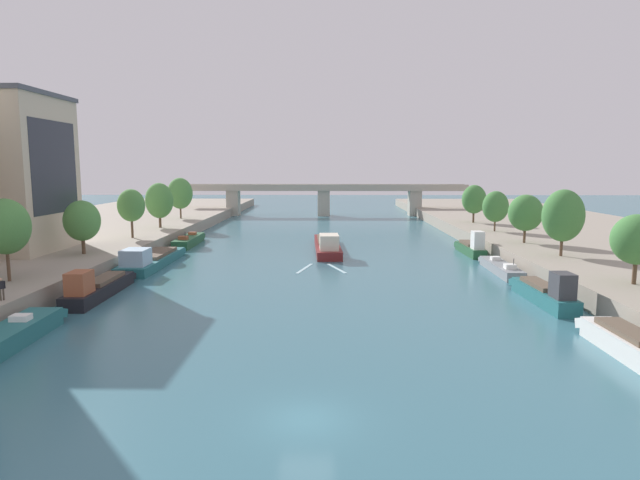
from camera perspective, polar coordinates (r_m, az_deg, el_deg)
ground_plane at (r=25.74m, az=-1.44°, el=-18.43°), size 400.00×400.00×0.00m
quay_left at (r=88.51m, az=-26.30°, el=0.16°), size 36.00×170.00×1.92m
quay_right at (r=87.66m, az=26.84°, el=0.06°), size 36.00×170.00×1.92m
barge_midriver at (r=73.21m, az=0.77°, el=-0.52°), size 3.94×19.11×2.97m
wake_behind_barge at (r=60.95m, az=0.05°, el=-3.01°), size 5.59×6.02×0.03m
moored_boat_left_gap_after at (r=39.40m, az=-30.66°, el=-9.15°), size 2.84×13.42×2.33m
moored_boat_left_second at (r=51.25m, az=-22.39°, el=-4.64°), size 2.34×12.40×2.99m
moored_boat_left_midway at (r=64.98m, az=-17.43°, el=-1.97°), size 3.49×16.49×2.75m
moored_boat_left_near at (r=81.61m, az=-13.65°, el=-0.05°), size 2.47×12.00×2.34m
moored_boat_right_end at (r=37.15m, az=30.61°, el=-9.61°), size 2.13×10.82×3.16m
moored_boat_right_downstream at (r=48.95m, az=22.68°, el=-5.14°), size 2.15×10.75×3.23m
moored_boat_right_gap_after at (r=61.89m, az=18.52°, el=-2.77°), size 2.18×11.46×2.09m
moored_boat_right_lone at (r=73.21m, az=15.66°, el=-0.73°), size 1.92×9.99×3.39m
tree_left_by_lamp at (r=51.42m, az=-30.27°, el=1.23°), size 3.90×3.90×6.89m
tree_left_third at (r=64.17m, az=-23.82°, el=1.87°), size 3.87×3.87×5.86m
tree_left_nearest at (r=76.56m, az=-19.31°, el=3.46°), size 3.61×3.61×6.54m
tree_left_end_of_row at (r=88.33m, az=-16.60°, el=4.00°), size 4.29×4.29×7.00m
tree_left_midway at (r=103.21m, az=-14.55°, el=4.78°), size 4.58×4.58×7.49m
tree_right_midway at (r=50.28m, az=30.47°, el=0.04°), size 3.97×3.97×5.70m
tree_right_far at (r=62.73m, az=24.28°, el=2.36°), size 4.29×4.29×7.11m
tree_right_past_mid at (r=72.15m, az=20.87°, el=2.69°), size 4.21×4.21×6.05m
tree_right_distant at (r=83.87m, az=18.04°, el=3.38°), size 3.77×3.77×5.95m
tree_right_third at (r=95.95m, az=15.95°, el=4.15°), size 4.07×4.07×6.43m
bridge_far at (r=127.51m, az=0.40°, el=4.74°), size 66.80×4.40×7.37m
person_on_quay at (r=44.67m, az=-30.59°, el=-4.35°), size 0.49×0.33×1.62m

